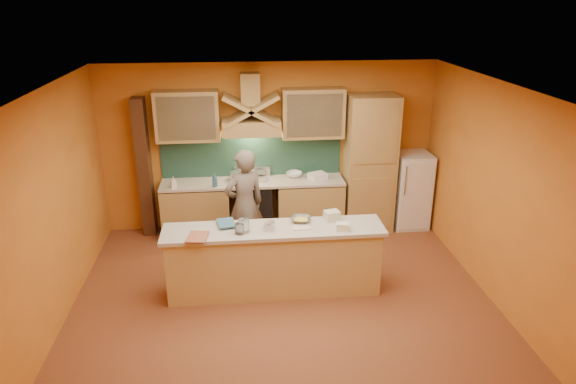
{
  "coord_description": "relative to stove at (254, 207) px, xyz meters",
  "views": [
    {
      "loc": [
        -0.53,
        -5.75,
        3.81
      ],
      "look_at": [
        0.15,
        0.9,
        1.21
      ],
      "focal_mm": 32.0,
      "sensor_mm": 36.0,
      "label": 1
    }
  ],
  "objects": [
    {
      "name": "pantry_column",
      "position": [
        1.95,
        0.0,
        0.7
      ],
      "size": [
        0.8,
        0.6,
        2.3
      ],
      "primitive_type": "cube",
      "color": "tan",
      "rests_on": "floor"
    },
    {
      "name": "backsplash",
      "position": [
        -0.0,
        0.28,
        0.8
      ],
      "size": [
        3.0,
        0.03,
        0.7
      ],
      "primitive_type": "cube",
      "color": "#1C3D33",
      "rests_on": "wall_back"
    },
    {
      "name": "hood_chimney",
      "position": [
        0.0,
        0.15,
        1.95
      ],
      "size": [
        0.3,
        0.3,
        0.5
      ],
      "primitive_type": "cube",
      "color": "tan",
      "rests_on": "wall_back"
    },
    {
      "name": "book_upper",
      "position": [
        -0.53,
        -1.77,
        0.53
      ],
      "size": [
        0.27,
        0.33,
        0.02
      ],
      "primitive_type": "imported",
      "rotation": [
        0.0,
        0.0,
        0.17
      ],
      "color": "#3A6A81",
      "rests_on": "island_top"
    },
    {
      "name": "base_cabinet_right",
      "position": [
        0.95,
        0.0,
        -0.02
      ],
      "size": [
        1.1,
        0.6,
        0.86
      ],
      "primitive_type": "cube",
      "color": "tan",
      "rests_on": "floor"
    },
    {
      "name": "bowl_back",
      "position": [
        0.7,
        0.13,
        0.51
      ],
      "size": [
        0.35,
        0.35,
        0.08
      ],
      "primitive_type": "imported",
      "rotation": [
        0.0,
        0.0,
        -0.41
      ],
      "color": "silver",
      "rests_on": "counter_top"
    },
    {
      "name": "range_hood",
      "position": [
        0.0,
        0.05,
        1.37
      ],
      "size": [
        0.92,
        0.5,
        0.24
      ],
      "primitive_type": "cube",
      "color": "tan",
      "rests_on": "wall_back"
    },
    {
      "name": "jar_small",
      "position": [
        -0.25,
        -2.02,
        0.56
      ],
      "size": [
        0.15,
        0.15,
        0.14
      ],
      "primitive_type": "cylinder",
      "rotation": [
        0.0,
        0.0,
        -0.37
      ],
      "color": "silver",
      "rests_on": "island_top"
    },
    {
      "name": "fridge",
      "position": [
        2.7,
        0.0,
        0.2
      ],
      "size": [
        0.58,
        0.6,
        1.3
      ],
      "primitive_type": "cube",
      "color": "white",
      "rests_on": "floor"
    },
    {
      "name": "mixing_bowl",
      "position": [
        0.58,
        -1.75,
        0.53
      ],
      "size": [
        0.32,
        0.32,
        0.06
      ],
      "primitive_type": "imported",
      "rotation": [
        0.0,
        0.0,
        -0.24
      ],
      "color": "white",
      "rests_on": "island_top"
    },
    {
      "name": "grocery_bag_b",
      "position": [
        1.08,
        -2.05,
        0.54
      ],
      "size": [
        0.18,
        0.15,
        0.1
      ],
      "primitive_type": "cube",
      "rotation": [
        0.0,
        0.0,
        -0.19
      ],
      "color": "#ECE5C2",
      "rests_on": "island_top"
    },
    {
      "name": "upper_cabinet_left",
      "position": [
        -1.0,
        0.12,
        1.55
      ],
      "size": [
        1.0,
        0.35,
        0.8
      ],
      "primitive_type": "cube",
      "color": "tan",
      "rests_on": "wall_back"
    },
    {
      "name": "dish_rack",
      "position": [
        1.08,
        -0.01,
        0.52
      ],
      "size": [
        0.34,
        0.31,
        0.1
      ],
      "primitive_type": "cube",
      "rotation": [
        0.0,
        0.0,
        0.4
      ],
      "color": "white",
      "rests_on": "counter_top"
    },
    {
      "name": "soap_bottle_b",
      "position": [
        -0.61,
        -0.21,
        0.59
      ],
      "size": [
        0.09,
        0.09,
        0.23
      ],
      "primitive_type": "imported",
      "rotation": [
        0.0,
        0.0,
        0.01
      ],
      "color": "#325E89",
      "rests_on": "counter_top"
    },
    {
      "name": "kitchen_scale",
      "position": [
        0.14,
        -1.95,
        0.55
      ],
      "size": [
        0.15,
        0.15,
        0.1
      ],
      "primitive_type": "cube",
      "rotation": [
        0.0,
        0.0,
        -0.32
      ],
      "color": "silver",
      "rests_on": "island_top"
    },
    {
      "name": "person",
      "position": [
        -0.16,
        -0.91,
        0.42
      ],
      "size": [
        0.75,
        0.64,
        1.73
      ],
      "primitive_type": "imported",
      "rotation": [
        0.0,
        0.0,
        3.56
      ],
      "color": "#70665B",
      "rests_on": "floor"
    },
    {
      "name": "ceiling",
      "position": [
        0.3,
        -2.2,
        2.35
      ],
      "size": [
        5.5,
        5.0,
        0.01
      ],
      "primitive_type": "cube",
      "color": "white",
      "rests_on": "wall_back"
    },
    {
      "name": "base_cabinet_left",
      "position": [
        -0.95,
        0.0,
        -0.02
      ],
      "size": [
        1.1,
        0.6,
        0.86
      ],
      "primitive_type": "cube",
      "color": "tan",
      "rests_on": "floor"
    },
    {
      "name": "island_top",
      "position": [
        0.2,
        -1.9,
        0.47
      ],
      "size": [
        2.9,
        0.62,
        0.05
      ],
      "primitive_type": "cube",
      "color": "beige",
      "rests_on": "island_body"
    },
    {
      "name": "pot_large",
      "position": [
        -0.25,
        0.03,
        0.53
      ],
      "size": [
        0.27,
        0.27,
        0.15
      ],
      "primitive_type": "cylinder",
      "rotation": [
        0.0,
        0.0,
        0.14
      ],
      "color": "silver",
      "rests_on": "stove"
    },
    {
      "name": "grocery_bag_a",
      "position": [
        1.0,
        -1.72,
        0.56
      ],
      "size": [
        0.23,
        0.2,
        0.13
      ],
      "primitive_type": "cube",
      "rotation": [
        0.0,
        0.0,
        0.25
      ],
      "color": "beige",
      "rests_on": "island_top"
    },
    {
      "name": "wall_front",
      "position": [
        0.3,
        -4.7,
        0.95
      ],
      "size": [
        5.5,
        0.02,
        2.8
      ],
      "primitive_type": "cube",
      "color": "orange",
      "rests_on": "floor"
    },
    {
      "name": "floor",
      "position": [
        0.3,
        -2.2,
        -0.45
      ],
      "size": [
        5.5,
        5.0,
        0.01
      ],
      "primitive_type": "cube",
      "color": "brown",
      "rests_on": "ground"
    },
    {
      "name": "stove",
      "position": [
        0.0,
        0.0,
        0.0
      ],
      "size": [
        0.6,
        0.58,
        0.9
      ],
      "primitive_type": "cube",
      "color": "black",
      "rests_on": "floor"
    },
    {
      "name": "upper_cabinet_right",
      "position": [
        1.0,
        0.12,
        1.55
      ],
      "size": [
        1.0,
        0.35,
        0.8
      ],
      "primitive_type": "cube",
      "color": "tan",
      "rests_on": "wall_back"
    },
    {
      "name": "cloth",
      "position": [
        0.56,
        -1.93,
        0.5
      ],
      "size": [
        0.24,
        0.18,
        0.02
      ],
      "primitive_type": "cube",
      "rotation": [
        0.0,
        0.0,
        0.05
      ],
      "color": "beige",
      "rests_on": "island_top"
    },
    {
      "name": "jar_large",
      "position": [
        -0.19,
        -1.97,
        0.58
      ],
      "size": [
        0.18,
        0.18,
        0.17
      ],
      "primitive_type": "cylinder",
      "rotation": [
        0.0,
        0.0,
        0.43
      ],
      "color": "white",
      "rests_on": "island_top"
    },
    {
      "name": "pot_small",
      "position": [
        0.13,
        0.02,
        0.51
      ],
      "size": [
        0.28,
        0.28,
        0.13
      ],
      "primitive_type": "cylinder",
      "rotation": [
        0.0,
        0.0,
        0.4
      ],
      "color": "silver",
      "rests_on": "stove"
    },
    {
      "name": "island_body",
      "position": [
        0.2,
        -1.9,
        -0.01
      ],
      "size": [
        2.8,
        0.55,
        0.88
      ],
      "primitive_type": "cube",
      "color": "tan",
      "rests_on": "floor"
    },
    {
      "name": "counter_top",
      "position": [
        -0.0,
        0.0,
        0.45
      ],
      "size": [
        3.0,
        0.62,
        0.04
      ],
      "primitive_type": "cube",
      "color": "beige",
      "rests_on": "base_cabinet_left"
    },
    {
      "name": "book_lower",
      "position": [
        -0.89,
        -2.09,
        0.51
      ],
      "size": [
        0.3,
        0.37,
        0.03
      ],
      "primitive_type": "imported",
      "rotation": [
        0.0,
        0.0,
        -0.16
      ],
      "color": "#A2553A",
      "rests_on": "island_top"
    },
    {
      "name": "soap_bottle_a",
      "position": [
        -1.26,
        -0.19,
        0.56
      ],
      "size": [
        0.11,
        0.11,
        0.18
      ],
      "primitive_type": "imported",
      "rotation": [
        0.0,
        0.0,
        0.41
      ],
      "color": "white",
      "rests_on": "counter_top"
    },
    {
      "name": "wall_back",
      "position": [
        0.3,
        0.3,
        0.95
      ],
      "size": [
        5.5,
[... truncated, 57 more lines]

